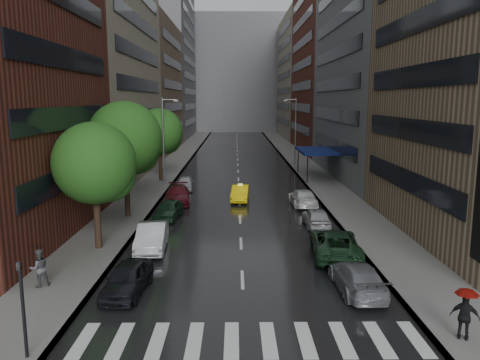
# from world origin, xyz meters

# --- Properties ---
(ground) EXTENTS (220.00, 220.00, 0.00)m
(ground) POSITION_xyz_m (0.00, 0.00, 0.00)
(ground) COLOR gray
(ground) RESTS_ON ground
(road) EXTENTS (14.00, 140.00, 0.01)m
(road) POSITION_xyz_m (0.00, 50.00, 0.01)
(road) COLOR black
(road) RESTS_ON ground
(sidewalk_left) EXTENTS (4.00, 140.00, 0.15)m
(sidewalk_left) POSITION_xyz_m (-9.00, 50.00, 0.07)
(sidewalk_left) COLOR gray
(sidewalk_left) RESTS_ON ground
(sidewalk_right) EXTENTS (4.00, 140.00, 0.15)m
(sidewalk_right) POSITION_xyz_m (9.00, 50.00, 0.07)
(sidewalk_right) COLOR gray
(sidewalk_right) RESTS_ON ground
(crosswalk) EXTENTS (13.15, 2.80, 0.01)m
(crosswalk) POSITION_xyz_m (0.20, -2.00, 0.01)
(crosswalk) COLOR silver
(crosswalk) RESTS_ON ground
(buildings_left) EXTENTS (8.00, 108.00, 38.00)m
(buildings_left) POSITION_xyz_m (-15.00, 58.79, 15.99)
(buildings_left) COLOR maroon
(buildings_left) RESTS_ON ground
(buildings_right) EXTENTS (8.05, 109.10, 36.00)m
(buildings_right) POSITION_xyz_m (15.00, 56.70, 15.03)
(buildings_right) COLOR #937A5B
(buildings_right) RESTS_ON ground
(building_far) EXTENTS (40.00, 14.00, 32.00)m
(building_far) POSITION_xyz_m (0.00, 118.00, 16.00)
(building_far) COLOR slate
(building_far) RESTS_ON ground
(tree_near) EXTENTS (4.85, 4.85, 7.73)m
(tree_near) POSITION_xyz_m (-8.60, 8.81, 5.28)
(tree_near) COLOR #382619
(tree_near) RESTS_ON ground
(tree_mid) EXTENTS (5.57, 5.57, 8.88)m
(tree_mid) POSITION_xyz_m (-8.60, 16.60, 6.08)
(tree_mid) COLOR #382619
(tree_mid) RESTS_ON ground
(tree_far) EXTENTS (5.06, 5.06, 8.06)m
(tree_far) POSITION_xyz_m (-8.60, 32.68, 5.51)
(tree_far) COLOR #382619
(tree_far) RESTS_ON ground
(taxi) EXTENTS (1.79, 4.32, 1.39)m
(taxi) POSITION_xyz_m (0.09, 22.67, 0.70)
(taxi) COLOR yellow
(taxi) RESTS_ON ground
(parked_cars_left) EXTENTS (2.57, 29.66, 1.58)m
(parked_cars_left) POSITION_xyz_m (-5.40, 15.47, 0.74)
(parked_cars_left) COLOR black
(parked_cars_left) RESTS_ON ground
(parked_cars_right) EXTENTS (3.19, 23.01, 1.58)m
(parked_cars_right) POSITION_xyz_m (5.40, 10.45, 0.74)
(parked_cars_right) COLOR slate
(parked_cars_right) RESTS_ON ground
(ped_black_umbrella) EXTENTS (1.13, 1.07, 2.09)m
(ped_black_umbrella) POSITION_xyz_m (-9.69, 2.89, 1.38)
(ped_black_umbrella) COLOR #4E4E53
(ped_black_umbrella) RESTS_ON sidewalk_left
(ped_red_umbrella) EXTENTS (1.11, 0.87, 2.01)m
(ped_red_umbrella) POSITION_xyz_m (8.15, -2.29, 1.32)
(ped_red_umbrella) COLOR black
(ped_red_umbrella) RESTS_ON sidewalk_right
(traffic_light) EXTENTS (0.18, 0.15, 3.45)m
(traffic_light) POSITION_xyz_m (-7.60, -3.35, 2.23)
(traffic_light) COLOR black
(traffic_light) RESTS_ON sidewalk_left
(street_lamp_left) EXTENTS (1.74, 0.22, 9.00)m
(street_lamp_left) POSITION_xyz_m (-7.72, 30.00, 4.89)
(street_lamp_left) COLOR gray
(street_lamp_left) RESTS_ON sidewalk_left
(street_lamp_right) EXTENTS (1.74, 0.22, 9.00)m
(street_lamp_right) POSITION_xyz_m (7.72, 45.00, 4.89)
(street_lamp_right) COLOR gray
(street_lamp_right) RESTS_ON sidewalk_right
(awning) EXTENTS (4.00, 8.00, 3.12)m
(awning) POSITION_xyz_m (8.98, 35.00, 3.13)
(awning) COLOR navy
(awning) RESTS_ON sidewalk_right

